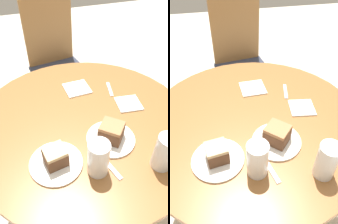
# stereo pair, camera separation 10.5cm
# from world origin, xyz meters

# --- Properties ---
(ground_plane) EXTENTS (8.00, 8.00, 0.00)m
(ground_plane) POSITION_xyz_m (0.00, 0.00, 0.00)
(ground_plane) COLOR beige
(table) EXTENTS (1.09, 1.09, 0.73)m
(table) POSITION_xyz_m (0.00, 0.00, 0.57)
(table) COLOR brown
(table) RESTS_ON ground_plane
(chair) EXTENTS (0.50, 0.52, 1.03)m
(chair) POSITION_xyz_m (0.08, 0.92, 0.53)
(chair) COLOR olive
(chair) RESTS_ON ground_plane
(plate_near) EXTENTS (0.22, 0.22, 0.01)m
(plate_near) POSITION_xyz_m (0.07, -0.17, 0.74)
(plate_near) COLOR silver
(plate_near) RESTS_ON table
(plate_far) EXTENTS (0.22, 0.22, 0.01)m
(plate_far) POSITION_xyz_m (-0.19, -0.21, 0.74)
(plate_far) COLOR silver
(plate_far) RESTS_ON table
(cake_slice_near) EXTENTS (0.13, 0.13, 0.08)m
(cake_slice_near) POSITION_xyz_m (0.07, -0.17, 0.78)
(cake_slice_near) COLOR brown
(cake_slice_near) RESTS_ON plate_near
(cake_slice_far) EXTENTS (0.10, 0.09, 0.08)m
(cake_slice_far) POSITION_xyz_m (-0.19, -0.21, 0.78)
(cake_slice_far) COLOR brown
(cake_slice_far) RESTS_ON plate_far
(glass_lemonade) EXTENTS (0.08, 0.08, 0.15)m
(glass_lemonade) POSITION_xyz_m (-0.05, -0.30, 0.80)
(glass_lemonade) COLOR silver
(glass_lemonade) RESTS_ON table
(glass_water) EXTENTS (0.08, 0.08, 0.16)m
(glass_water) POSITION_xyz_m (0.20, -0.36, 0.80)
(glass_water) COLOR silver
(glass_water) RESTS_ON table
(napkin_stack) EXTENTS (0.14, 0.14, 0.01)m
(napkin_stack) POSITION_xyz_m (0.04, 0.24, 0.74)
(napkin_stack) COLOR white
(napkin_stack) RESTS_ON table
(fork) EXTENTS (0.06, 0.16, 0.00)m
(fork) POSITION_xyz_m (0.00, -0.29, 0.74)
(fork) COLOR silver
(fork) RESTS_ON table
(spoon) EXTENTS (0.05, 0.13, 0.00)m
(spoon) POSITION_xyz_m (0.22, 0.17, 0.74)
(spoon) COLOR silver
(spoon) RESTS_ON table
(napkin_side) EXTENTS (0.14, 0.14, 0.01)m
(napkin_side) POSITION_xyz_m (0.26, 0.02, 0.74)
(napkin_side) COLOR white
(napkin_side) RESTS_ON table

